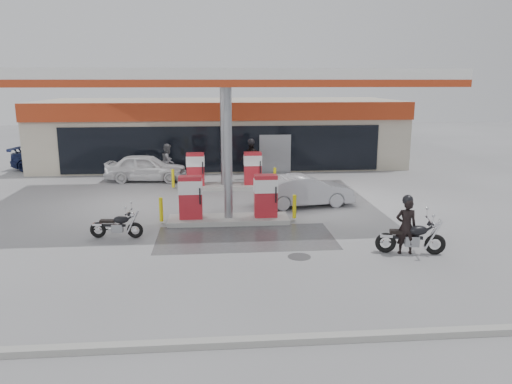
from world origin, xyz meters
The scene contains 17 objects.
ground centered at (0.00, 0.00, 0.00)m, with size 90.00×90.00×0.00m, color gray.
wet_patch centered at (0.50, 0.00, 0.00)m, with size 6.00×3.00×0.00m, color #4C4C4F.
drain_cover centered at (2.00, -2.00, 0.00)m, with size 0.70×0.70×0.01m, color #38383A.
kerb centered at (0.00, -7.00, 0.07)m, with size 28.00×0.25×0.15m, color gray.
store_building centered at (0.01, 15.94, 2.01)m, with size 22.00×8.22×4.00m.
canopy centered at (0.00, 5.00, 5.27)m, with size 16.00×10.02×5.51m.
pump_island_near centered at (0.00, 2.00, 0.71)m, with size 5.14×1.30×1.78m.
pump_island_far centered at (0.00, 8.00, 0.71)m, with size 5.14×1.30×1.78m.
main_motorcycle centered at (5.48, -2.01, 0.48)m, with size 2.11×0.89×1.09m.
biker_main centered at (5.29, -1.97, 0.87)m, with size 0.64×0.42×1.74m, color black.
parked_motorcycle centered at (-3.81, 0.38, 0.41)m, with size 1.82×0.70×0.93m.
sedan_white centered at (-4.06, 10.20, 0.72)m, with size 1.70×4.22×1.44m, color silver.
attendant centered at (-2.95, 10.80, 0.94)m, with size 0.92×0.71×1.88m, color #525257.
hatchback_silver centered at (3.35, 4.20, 0.65)m, with size 1.38×3.97×1.31m, color #B3B5BC.
parked_car_left centered at (-10.00, 14.00, 0.68)m, with size 1.91×4.70×1.36m, color #131B41.
parked_car_right centered at (8.53, 14.00, 0.57)m, with size 1.88×4.08×1.13m, color #541217.
biker_walking centered at (1.49, 10.20, 1.02)m, with size 1.20×0.50×2.05m, color black.
Camera 1 is at (-0.56, -16.12, 5.23)m, focal length 35.00 mm.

